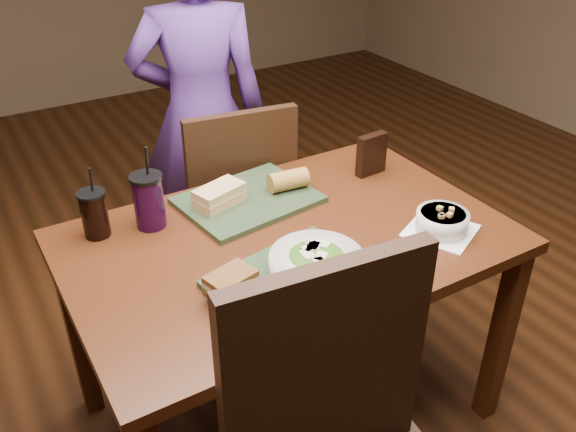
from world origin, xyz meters
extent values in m
plane|color=#381C0B|center=(0.00, 0.00, 0.00)|extent=(6.00, 6.00, 0.00)
cube|color=#451F0D|center=(0.60, -0.38, 0.35)|extent=(0.06, 0.06, 0.71)
cube|color=#451F0D|center=(-0.60, 0.38, 0.35)|extent=(0.06, 0.06, 0.71)
cube|color=#451F0D|center=(0.60, 0.38, 0.35)|extent=(0.06, 0.06, 0.71)
cube|color=#451F0D|center=(0.00, 0.00, 0.73)|extent=(1.30, 0.85, 0.04)
cube|color=black|center=(-0.24, -0.56, 0.80)|extent=(0.47, 0.09, 0.56)
cube|color=black|center=(0.09, 0.66, 0.45)|extent=(0.47, 0.47, 0.04)
cube|color=black|center=(0.09, 0.47, 0.71)|extent=(0.42, 0.10, 0.50)
cube|color=black|center=(-0.09, 0.48, 0.21)|extent=(0.04, 0.04, 0.43)
cube|color=black|center=(0.27, 0.48, 0.21)|extent=(0.04, 0.04, 0.43)
cube|color=black|center=(-0.09, 0.84, 0.21)|extent=(0.04, 0.04, 0.43)
cube|color=black|center=(0.27, 0.84, 0.21)|extent=(0.04, 0.04, 0.43)
imported|color=#4F2B78|center=(0.14, 0.94, 0.78)|extent=(0.66, 0.54, 1.56)
cube|color=#283A22|center=(-0.10, -0.21, 0.76)|extent=(0.47, 0.39, 0.02)
cube|color=#283A22|center=(-0.01, 0.24, 0.76)|extent=(0.46, 0.37, 0.02)
cylinder|color=silver|center=(-0.06, -0.24, 0.80)|extent=(0.25, 0.25, 0.07)
ellipsoid|color=#427219|center=(-0.06, -0.24, 0.82)|extent=(0.20, 0.20, 0.06)
cube|color=beige|center=(-0.04, -0.20, 0.85)|extent=(0.05, 0.05, 0.01)
cube|color=beige|center=(-0.05, -0.25, 0.85)|extent=(0.05, 0.05, 0.01)
cube|color=beige|center=(-0.05, -0.20, 0.85)|extent=(0.04, 0.05, 0.01)
cube|color=beige|center=(-0.08, -0.23, 0.85)|extent=(0.03, 0.04, 0.01)
cube|color=beige|center=(-0.06, -0.21, 0.85)|extent=(0.05, 0.04, 0.01)
cube|color=beige|center=(-0.02, -0.21, 0.85)|extent=(0.05, 0.05, 0.01)
cube|color=beige|center=(-0.07, -0.27, 0.85)|extent=(0.04, 0.05, 0.01)
cube|color=white|center=(0.41, -0.22, 0.75)|extent=(0.25, 0.25, 0.00)
cylinder|color=silver|center=(0.41, -0.22, 0.78)|extent=(0.16, 0.16, 0.06)
cylinder|color=black|center=(0.41, -0.22, 0.81)|extent=(0.13, 0.13, 0.01)
cube|color=#B28947|center=(0.39, -0.23, 0.82)|extent=(0.02, 0.02, 0.01)
cube|color=#B28947|center=(0.41, -0.24, 0.82)|extent=(0.02, 0.02, 0.01)
cube|color=#B28947|center=(0.44, -0.22, 0.82)|extent=(0.02, 0.02, 0.01)
cube|color=#B28947|center=(0.38, -0.23, 0.82)|extent=(0.02, 0.02, 0.01)
cube|color=#B28947|center=(0.41, -0.20, 0.82)|extent=(0.02, 0.02, 0.01)
cube|color=#593819|center=(-0.27, -0.17, 0.78)|extent=(0.14, 0.11, 0.02)
cube|color=#3F721E|center=(-0.27, -0.17, 0.79)|extent=(0.14, 0.11, 0.01)
cube|color=beige|center=(-0.27, -0.17, 0.80)|extent=(0.14, 0.11, 0.01)
cube|color=#593819|center=(-0.27, -0.17, 0.82)|extent=(0.14, 0.11, 0.02)
cube|color=tan|center=(-0.11, 0.25, 0.78)|extent=(0.18, 0.13, 0.02)
cube|color=orange|center=(-0.11, 0.25, 0.79)|extent=(0.18, 0.13, 0.01)
cube|color=beige|center=(-0.11, 0.25, 0.80)|extent=(0.18, 0.13, 0.01)
cube|color=tan|center=(-0.11, 0.25, 0.82)|extent=(0.18, 0.13, 0.02)
cylinder|color=#AD7533|center=(0.07, -0.34, 0.80)|extent=(0.12, 0.10, 0.05)
cylinder|color=#AD7533|center=(0.14, 0.22, 0.80)|extent=(0.14, 0.08, 0.07)
cylinder|color=black|center=(-0.49, 0.30, 0.82)|extent=(0.08, 0.08, 0.14)
cylinder|color=black|center=(-0.49, 0.30, 0.89)|extent=(0.08, 0.08, 0.01)
cylinder|color=black|center=(-0.48, 0.30, 0.93)|extent=(0.01, 0.02, 0.09)
cylinder|color=black|center=(-0.33, 0.27, 0.83)|extent=(0.09, 0.09, 0.16)
cylinder|color=black|center=(-0.33, 0.27, 0.92)|extent=(0.10, 0.10, 0.01)
cylinder|color=black|center=(-0.32, 0.27, 0.96)|extent=(0.01, 0.03, 0.10)
cube|color=black|center=(0.46, 0.20, 0.82)|extent=(0.12, 0.04, 0.15)
camera|label=1|loc=(-0.79, -1.31, 1.75)|focal=38.00mm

